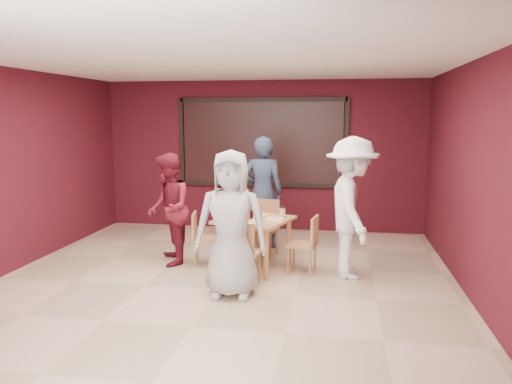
% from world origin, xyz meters
% --- Properties ---
extents(floor, '(7.00, 7.00, 0.00)m').
position_xyz_m(floor, '(0.00, 0.00, 0.00)').
color(floor, '#CBAB8D').
rests_on(floor, ground).
extents(window_blinds, '(3.00, 0.02, 1.50)m').
position_xyz_m(window_blinds, '(0.00, 3.45, 1.65)').
color(window_blinds, black).
extents(dining_table, '(1.15, 1.15, 0.88)m').
position_xyz_m(dining_table, '(0.29, 0.94, 0.64)').
color(dining_table, tan).
rests_on(dining_table, floor).
extents(chair_front, '(0.45, 0.45, 0.85)m').
position_xyz_m(chair_front, '(0.27, 0.15, 0.48)').
color(chair_front, '#A17A3E').
rests_on(chair_front, floor).
extents(chair_back, '(0.48, 0.48, 0.85)m').
position_xyz_m(chair_back, '(0.33, 1.71, 0.48)').
color(chair_back, '#A17A3E').
rests_on(chair_back, floor).
extents(chair_left, '(0.43, 0.43, 0.77)m').
position_xyz_m(chair_left, '(-0.50, 1.02, 0.43)').
color(chair_left, '#A17A3E').
rests_on(chair_left, floor).
extents(chair_right, '(0.44, 0.44, 0.79)m').
position_xyz_m(chair_right, '(1.04, 0.88, 0.45)').
color(chair_right, '#A17A3E').
rests_on(chair_right, floor).
extents(diner_front, '(0.88, 0.60, 1.76)m').
position_xyz_m(diner_front, '(0.21, -0.15, 0.88)').
color(diner_front, '#AEAEAE').
rests_on(diner_front, floor).
extents(diner_back, '(0.68, 0.47, 1.82)m').
position_xyz_m(diner_back, '(0.22, 2.15, 0.91)').
color(diner_back, '#2D3850').
rests_on(diner_back, floor).
extents(diner_left, '(0.85, 0.95, 1.62)m').
position_xyz_m(diner_left, '(-0.97, 0.98, 0.81)').
color(diner_left, maroon).
rests_on(diner_left, floor).
extents(diner_right, '(0.88, 1.31, 1.88)m').
position_xyz_m(diner_right, '(1.63, 0.83, 0.94)').
color(diner_right, white).
rests_on(diner_right, floor).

